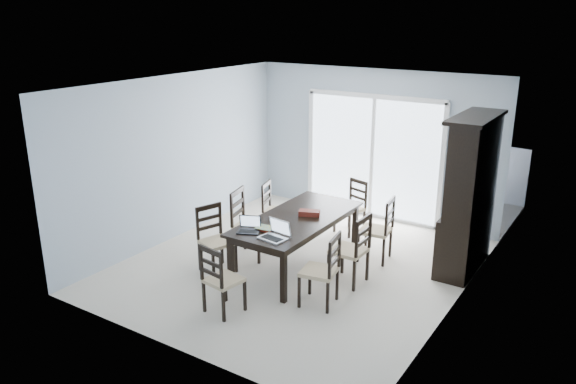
# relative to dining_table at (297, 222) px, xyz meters

# --- Properties ---
(floor) EXTENTS (5.00, 5.00, 0.00)m
(floor) POSITION_rel_dining_table_xyz_m (0.00, 0.00, -0.67)
(floor) COLOR beige
(floor) RESTS_ON ground
(ceiling) EXTENTS (5.00, 5.00, 0.00)m
(ceiling) POSITION_rel_dining_table_xyz_m (0.00, 0.00, 1.93)
(ceiling) COLOR white
(ceiling) RESTS_ON back_wall
(back_wall) EXTENTS (4.50, 0.02, 2.60)m
(back_wall) POSITION_rel_dining_table_xyz_m (0.00, 2.50, 0.63)
(back_wall) COLOR #9BABB9
(back_wall) RESTS_ON floor
(wall_left) EXTENTS (0.02, 5.00, 2.60)m
(wall_left) POSITION_rel_dining_table_xyz_m (-2.25, 0.00, 0.63)
(wall_left) COLOR #9BABB9
(wall_left) RESTS_ON floor
(wall_right) EXTENTS (0.02, 5.00, 2.60)m
(wall_right) POSITION_rel_dining_table_xyz_m (2.25, 0.00, 0.63)
(wall_right) COLOR #9BABB9
(wall_right) RESTS_ON floor
(balcony) EXTENTS (4.50, 2.00, 0.10)m
(balcony) POSITION_rel_dining_table_xyz_m (0.00, 3.50, -0.72)
(balcony) COLOR gray
(balcony) RESTS_ON ground
(railing) EXTENTS (4.50, 0.06, 1.10)m
(railing) POSITION_rel_dining_table_xyz_m (0.00, 4.50, -0.12)
(railing) COLOR #99999E
(railing) RESTS_ON balcony
(dining_table) EXTENTS (1.00, 2.20, 0.75)m
(dining_table) POSITION_rel_dining_table_xyz_m (0.00, 0.00, 0.00)
(dining_table) COLOR black
(dining_table) RESTS_ON floor
(china_hutch) EXTENTS (0.50, 1.38, 2.20)m
(china_hutch) POSITION_rel_dining_table_xyz_m (2.02, 1.25, 0.40)
(china_hutch) COLOR black
(china_hutch) RESTS_ON floor
(sliding_door) EXTENTS (2.52, 0.05, 2.18)m
(sliding_door) POSITION_rel_dining_table_xyz_m (0.00, 2.48, 0.41)
(sliding_door) COLOR silver
(sliding_door) RESTS_ON floor
(chair_left_near) EXTENTS (0.53, 0.52, 1.09)m
(chair_left_near) POSITION_rel_dining_table_xyz_m (-0.93, -0.73, -0.10)
(chair_left_near) COLOR black
(chair_left_near) RESTS_ON floor
(chair_left_mid) EXTENTS (0.54, 0.53, 1.19)m
(chair_left_mid) POSITION_rel_dining_table_xyz_m (-0.85, -0.11, -0.05)
(chair_left_mid) COLOR black
(chair_left_mid) RESTS_ON floor
(chair_left_far) EXTENTS (0.49, 0.48, 1.03)m
(chair_left_far) POSITION_rel_dining_table_xyz_m (-0.95, 0.76, -0.13)
(chair_left_far) COLOR black
(chair_left_far) RESTS_ON floor
(chair_right_near) EXTENTS (0.49, 0.48, 1.09)m
(chair_right_near) POSITION_rel_dining_table_xyz_m (0.90, -0.78, -0.10)
(chair_right_near) COLOR black
(chair_right_near) RESTS_ON floor
(chair_right_mid) EXTENTS (0.45, 0.44, 1.14)m
(chair_right_mid) POSITION_rel_dining_table_xyz_m (0.95, -0.06, -0.07)
(chair_right_mid) COLOR black
(chair_right_mid) RESTS_ON floor
(chair_right_far) EXTENTS (0.49, 0.47, 1.12)m
(chair_right_far) POSITION_rel_dining_table_xyz_m (0.94, 0.82, -0.08)
(chair_right_far) COLOR black
(chair_right_far) RESTS_ON floor
(chair_end_near) EXTENTS (0.44, 0.45, 1.03)m
(chair_end_near) POSITION_rel_dining_table_xyz_m (-0.08, -1.66, -0.13)
(chair_end_near) COLOR black
(chair_end_near) RESTS_ON floor
(chair_end_far) EXTENTS (0.49, 0.49, 1.02)m
(chair_end_far) POSITION_rel_dining_table_xyz_m (0.08, 1.63, -0.13)
(chair_end_far) COLOR black
(chair_end_far) RESTS_ON floor
(laptop_dark) EXTENTS (0.35, 0.31, 0.20)m
(laptop_dark) POSITION_rel_dining_table_xyz_m (-0.24, -0.83, 0.13)
(laptop_dark) COLOR black
(laptop_dark) RESTS_ON dining_table
(laptop_silver) EXTENTS (0.38, 0.29, 0.24)m
(laptop_silver) POSITION_rel_dining_table_xyz_m (0.16, -0.85, 0.14)
(laptop_silver) COLOR silver
(laptop_silver) RESTS_ON dining_table
(book_stack) EXTENTS (0.25, 0.21, 0.04)m
(book_stack) POSITION_rel_dining_table_xyz_m (-0.11, -0.64, 0.10)
(book_stack) COLOR maroon
(book_stack) RESTS_ON dining_table
(cell_phone) EXTENTS (0.12, 0.06, 0.01)m
(cell_phone) POSITION_rel_dining_table_xyz_m (0.00, -0.88, 0.08)
(cell_phone) COLOR black
(cell_phone) RESTS_ON dining_table
(game_box) EXTENTS (0.33, 0.25, 0.07)m
(game_box) POSITION_rel_dining_table_xyz_m (0.11, 0.15, 0.11)
(game_box) COLOR #521310
(game_box) RESTS_ON dining_table
(hot_tub) EXTENTS (2.06, 1.92, 0.90)m
(hot_tub) POSITION_rel_dining_table_xyz_m (-0.56, 3.52, -0.22)
(hot_tub) COLOR brown
(hot_tub) RESTS_ON balcony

